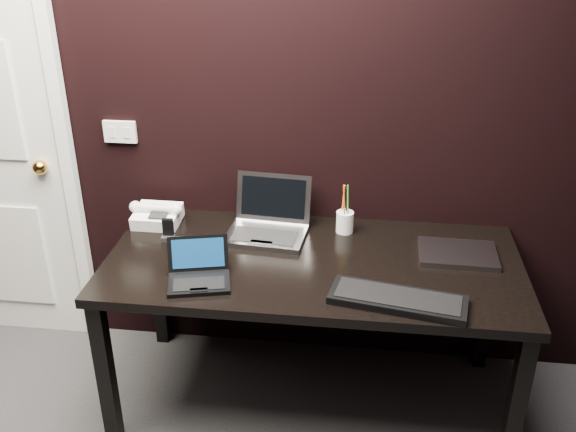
# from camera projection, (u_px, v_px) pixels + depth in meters

# --- Properties ---
(wall_back) EXTENTS (4.00, 0.00, 4.00)m
(wall_back) POSITION_uv_depth(u_px,v_px,m) (254.00, 97.00, 2.77)
(wall_back) COLOR black
(wall_back) RESTS_ON ground
(wall_switch) EXTENTS (0.15, 0.02, 0.10)m
(wall_switch) POSITION_uv_depth(u_px,v_px,m) (120.00, 132.00, 2.90)
(wall_switch) COLOR silver
(wall_switch) RESTS_ON wall_back
(desk) EXTENTS (1.70, 0.80, 0.74)m
(desk) POSITION_uv_depth(u_px,v_px,m) (313.00, 276.00, 2.66)
(desk) COLOR black
(desk) RESTS_ON ground
(netbook) EXTENTS (0.28, 0.26, 0.15)m
(netbook) POSITION_uv_depth(u_px,v_px,m) (199.00, 274.00, 2.47)
(netbook) COLOR black
(netbook) RESTS_ON desk
(silver_laptop) EXTENTS (0.36, 0.33, 0.23)m
(silver_laptop) POSITION_uv_depth(u_px,v_px,m) (268.00, 225.00, 2.81)
(silver_laptop) COLOR #939398
(silver_laptop) RESTS_ON desk
(ext_keyboard) EXTENTS (0.52, 0.25, 0.03)m
(ext_keyboard) POSITION_uv_depth(u_px,v_px,m) (398.00, 299.00, 2.34)
(ext_keyboard) COLOR black
(ext_keyboard) RESTS_ON desk
(closed_laptop) EXTENTS (0.32, 0.23, 0.02)m
(closed_laptop) POSITION_uv_depth(u_px,v_px,m) (458.00, 254.00, 2.65)
(closed_laptop) COLOR gray
(closed_laptop) RESTS_ON desk
(desk_phone) EXTENTS (0.25, 0.19, 0.12)m
(desk_phone) POSITION_uv_depth(u_px,v_px,m) (157.00, 215.00, 2.90)
(desk_phone) COLOR white
(desk_phone) RESTS_ON desk
(mobile_phone) EXTENTS (0.06, 0.05, 0.10)m
(mobile_phone) POSITION_uv_depth(u_px,v_px,m) (168.00, 232.00, 2.77)
(mobile_phone) COLOR black
(mobile_phone) RESTS_ON desk
(pen_cup) EXTENTS (0.08, 0.08, 0.23)m
(pen_cup) POSITION_uv_depth(u_px,v_px,m) (345.00, 221.00, 2.83)
(pen_cup) COLOR white
(pen_cup) RESTS_ON desk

